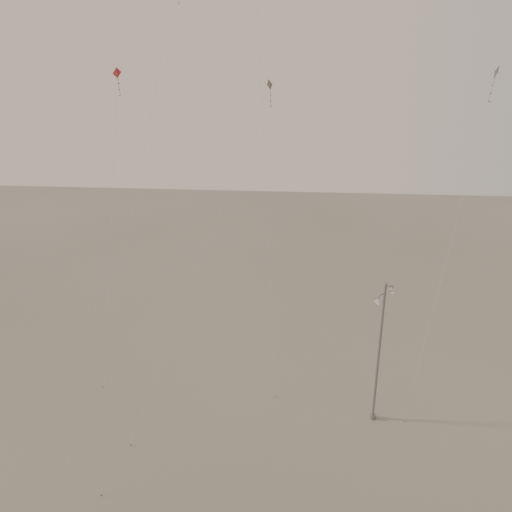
# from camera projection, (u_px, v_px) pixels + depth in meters

# --- Properties ---
(ground) EXTENTS (160.00, 160.00, 0.00)m
(ground) POSITION_uv_depth(u_px,v_px,m) (252.00, 455.00, 31.22)
(ground) COLOR gray
(ground) RESTS_ON ground
(street_lamp) EXTENTS (1.43, 1.10, 10.15)m
(street_lamp) POSITION_uv_depth(u_px,v_px,m) (379.00, 350.00, 32.83)
(street_lamp) COLOR gray
(street_lamp) RESTS_ON ground
(kite_0) EXTENTS (5.39, 9.56, 30.06)m
(kite_0) POSITION_uv_depth(u_px,v_px,m) (160.00, 68.00, 36.97)
(kite_0) COLOR maroon
(kite_0) RESTS_ON ground
(kite_1) EXTENTS (8.09, 12.77, 22.26)m
(kite_1) POSITION_uv_depth(u_px,v_px,m) (238.00, 168.00, 34.86)
(kite_1) COLOR #332C2A
(kite_1) RESTS_ON ground
(kite_3) EXTENTS (2.47, 14.01, 23.03)m
(kite_3) POSITION_uv_depth(u_px,v_px,m) (114.00, 170.00, 32.32)
(kite_3) COLOR maroon
(kite_3) RESTS_ON ground
(kite_4) EXTENTS (3.76, 3.15, 23.00)m
(kite_4) POSITION_uv_depth(u_px,v_px,m) (471.00, 166.00, 30.31)
(kite_4) COLOR #332C2A
(kite_4) RESTS_ON ground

